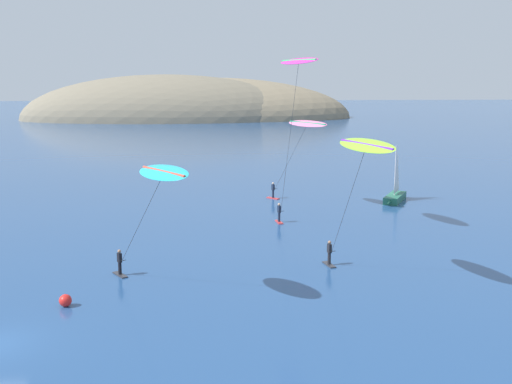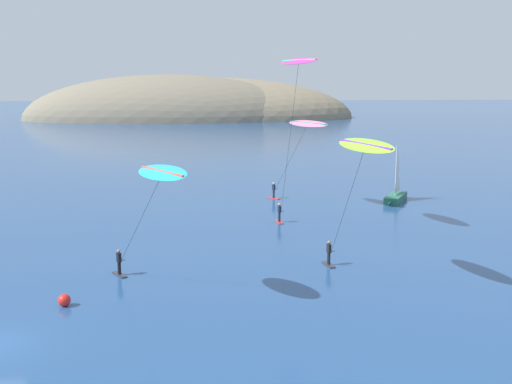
{
  "view_description": "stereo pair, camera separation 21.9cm",
  "coord_description": "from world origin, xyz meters",
  "px_view_note": "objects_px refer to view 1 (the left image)",
  "views": [
    {
      "loc": [
        10.47,
        -29.5,
        12.64
      ],
      "look_at": [
        14.1,
        20.64,
        3.46
      ],
      "focal_mm": 45.0,
      "sensor_mm": 36.0,
      "label": 1
    },
    {
      "loc": [
        10.69,
        -29.51,
        12.64
      ],
      "look_at": [
        14.1,
        20.64,
        3.46
      ],
      "focal_mm": 45.0,
      "sensor_mm": 36.0,
      "label": 2
    }
  ],
  "objects_px": {
    "kitesurfer_magenta": "(297,73)",
    "sailboat_near": "(394,196)",
    "kitesurfer_cyan": "(159,181)",
    "kitesurfer_pink": "(304,130)",
    "kitesurfer_lime": "(363,155)",
    "marker_buoy": "(65,300)"
  },
  "relations": [
    {
      "from": "kitesurfer_cyan",
      "to": "kitesurfer_lime",
      "type": "bearing_deg",
      "value": 9.93
    },
    {
      "from": "kitesurfer_magenta",
      "to": "sailboat_near",
      "type": "bearing_deg",
      "value": 43.94
    },
    {
      "from": "sailboat_near",
      "to": "marker_buoy",
      "type": "bearing_deg",
      "value": -133.59
    },
    {
      "from": "kitesurfer_pink",
      "to": "kitesurfer_magenta",
      "type": "distance_m",
      "value": 10.89
    },
    {
      "from": "kitesurfer_cyan",
      "to": "kitesurfer_pink",
      "type": "relative_size",
      "value": 0.96
    },
    {
      "from": "kitesurfer_magenta",
      "to": "kitesurfer_pink",
      "type": "bearing_deg",
      "value": 77.8
    },
    {
      "from": "kitesurfer_lime",
      "to": "sailboat_near",
      "type": "bearing_deg",
      "value": 69.29
    },
    {
      "from": "sailboat_near",
      "to": "kitesurfer_magenta",
      "type": "height_order",
      "value": "kitesurfer_magenta"
    },
    {
      "from": "sailboat_near",
      "to": "kitesurfer_pink",
      "type": "relative_size",
      "value": 0.67
    },
    {
      "from": "sailboat_near",
      "to": "kitesurfer_lime",
      "type": "height_order",
      "value": "kitesurfer_lime"
    },
    {
      "from": "kitesurfer_magenta",
      "to": "marker_buoy",
      "type": "height_order",
      "value": "kitesurfer_magenta"
    },
    {
      "from": "kitesurfer_cyan",
      "to": "kitesurfer_pink",
      "type": "height_order",
      "value": "kitesurfer_pink"
    },
    {
      "from": "kitesurfer_pink",
      "to": "kitesurfer_magenta",
      "type": "bearing_deg",
      "value": -102.2
    },
    {
      "from": "kitesurfer_lime",
      "to": "marker_buoy",
      "type": "xyz_separation_m",
      "value": [
        -17.22,
        -3.0,
        -7.58
      ]
    },
    {
      "from": "kitesurfer_cyan",
      "to": "marker_buoy",
      "type": "distance_m",
      "value": 8.43
    },
    {
      "from": "kitesurfer_lime",
      "to": "kitesurfer_magenta",
      "type": "height_order",
      "value": "kitesurfer_magenta"
    },
    {
      "from": "kitesurfer_pink",
      "to": "sailboat_near",
      "type": "bearing_deg",
      "value": 10.92
    },
    {
      "from": "kitesurfer_lime",
      "to": "kitesurfer_magenta",
      "type": "xyz_separation_m",
      "value": [
        -2.12,
        13.87,
        4.85
      ]
    },
    {
      "from": "kitesurfer_magenta",
      "to": "marker_buoy",
      "type": "distance_m",
      "value": 25.82
    },
    {
      "from": "kitesurfer_lime",
      "to": "marker_buoy",
      "type": "relative_size",
      "value": 12.8
    },
    {
      "from": "kitesurfer_cyan",
      "to": "kitesurfer_lime",
      "type": "xyz_separation_m",
      "value": [
        11.94,
        2.09,
        1.07
      ]
    },
    {
      "from": "marker_buoy",
      "to": "kitesurfer_lime",
      "type": "bearing_deg",
      "value": 9.87
    }
  ]
}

